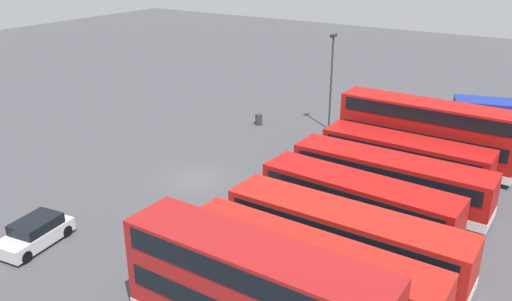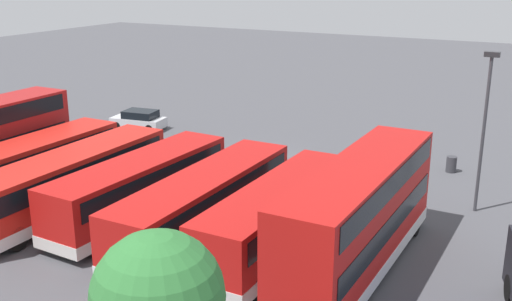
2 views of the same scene
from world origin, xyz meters
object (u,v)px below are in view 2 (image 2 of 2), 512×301
bus_single_deck_second (279,216)px  bus_single_deck_third (205,203)px  car_hatchback_silver (139,120)px  bus_single_deck_fourth (140,186)px  bus_single_deck_sixth (25,168)px  lamp_post_tall (485,121)px  bus_double_decker_near_end (359,215)px  bus_single_deck_fifth (71,180)px  waste_bin_yellow (451,164)px

bus_single_deck_second → bus_single_deck_third: (3.55, 0.27, 0.00)m
bus_single_deck_third → car_hatchback_silver: bearing=-43.1°
car_hatchback_silver → bus_single_deck_fourth: bearing=128.8°
bus_single_deck_fourth → car_hatchback_silver: 17.03m
bus_single_deck_fourth → car_hatchback_silver: bus_single_deck_fourth is taller
bus_single_deck_sixth → lamp_post_tall: size_ratio=1.48×
bus_double_decker_near_end → bus_single_deck_second: (3.59, -0.24, -0.83)m
bus_single_deck_fifth → car_hatchback_silver: (7.05, -14.10, -0.92)m
bus_single_deck_sixth → waste_bin_yellow: (-18.97, -14.75, -1.15)m
bus_single_deck_fourth → lamp_post_tall: bearing=-149.0°
bus_single_deck_third → waste_bin_yellow: bus_single_deck_third is taller
bus_single_deck_sixth → bus_single_deck_second: bearing=-177.8°
bus_single_deck_third → lamp_post_tall: lamp_post_tall is taller
bus_single_deck_fourth → bus_single_deck_sixth: (7.05, 0.67, 0.00)m
bus_double_decker_near_end → bus_single_deck_third: (7.14, 0.03, -0.83)m
bus_single_deck_second → bus_single_deck_fourth: size_ratio=0.99×
bus_single_deck_second → lamp_post_tall: 11.34m
bus_single_deck_fourth → bus_single_deck_fifth: 3.71m
bus_double_decker_near_end → bus_single_deck_fourth: bearing=-1.8°
bus_double_decker_near_end → bus_single_deck_third: bus_double_decker_near_end is taller
bus_single_deck_fifth → bus_single_deck_fourth: bearing=-166.6°
car_hatchback_silver → lamp_post_tall: 25.59m
bus_single_deck_sixth → waste_bin_yellow: 24.06m
bus_single_deck_fourth → lamp_post_tall: lamp_post_tall is taller
bus_single_deck_sixth → waste_bin_yellow: bearing=-142.1°
bus_single_deck_sixth → lamp_post_tall: 23.33m
bus_single_deck_third → bus_single_deck_fifth: (7.51, 0.48, 0.00)m
bus_double_decker_near_end → bus_single_deck_fourth: (11.04, -0.34, -0.83)m
waste_bin_yellow → bus_single_deck_third: bearing=61.0°
bus_single_deck_sixth → lamp_post_tall: (-21.23, -9.19, 3.03)m
bus_single_deck_third → car_hatchback_silver: size_ratio=2.84×
lamp_post_tall → bus_single_deck_third: bearing=40.8°
bus_single_deck_second → bus_single_deck_third: same height
bus_double_decker_near_end → lamp_post_tall: (-3.14, -8.85, 2.20)m
bus_single_deck_third → lamp_post_tall: bearing=-139.2°
car_hatchback_silver → waste_bin_yellow: size_ratio=4.37×
bus_double_decker_near_end → waste_bin_yellow: 14.58m
bus_single_deck_second → lamp_post_tall: bearing=-128.0°
bus_single_deck_second → car_hatchback_silver: size_ratio=2.61×
bus_single_deck_second → lamp_post_tall: lamp_post_tall is taller
bus_single_deck_sixth → car_hatchback_silver: bus_single_deck_sixth is taller
bus_single_deck_third → waste_bin_yellow: bearing=-119.0°
bus_single_deck_fifth → waste_bin_yellow: bus_single_deck_fifth is taller
bus_single_deck_sixth → bus_double_decker_near_end: bearing=-178.9°
car_hatchback_silver → lamp_post_tall: lamp_post_tall is taller
bus_single_deck_fifth → bus_single_deck_sixth: (3.45, -0.18, -0.00)m
waste_bin_yellow → lamp_post_tall: bearing=112.1°
bus_single_deck_fourth → waste_bin_yellow: size_ratio=11.55×
bus_single_deck_second → car_hatchback_silver: bearing=-36.4°
bus_single_deck_second → car_hatchback_silver: 22.52m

